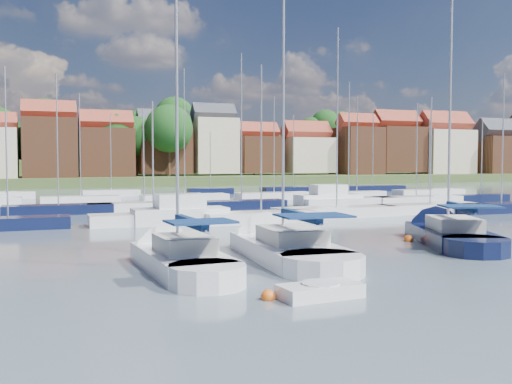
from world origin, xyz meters
name	(u,v)px	position (x,y,z in m)	size (l,w,h in m)	color
ground	(186,204)	(0.00, 40.00, 0.00)	(260.00, 260.00, 0.00)	#43535C
sailboat_left	(173,258)	(-9.53, 3.28, 0.36)	(3.42, 11.20, 15.08)	silver
sailboat_centre	(275,246)	(-3.93, 4.98, 0.35)	(4.38, 13.40, 17.85)	silver
sailboat_navy	(442,234)	(7.22, 5.97, 0.35)	(7.83, 12.83, 17.29)	black
tender	(320,291)	(-6.20, -4.45, 0.24)	(2.93, 1.54, 0.61)	silver
buoy_b	(268,300)	(-7.94, -4.05, 0.00)	(0.49, 0.49, 0.49)	#D85914
buoy_c	(314,274)	(-4.48, -0.57, 0.00)	(0.54, 0.54, 0.54)	beige
buoy_e	(408,241)	(4.98, 6.16, 0.00)	(0.54, 0.54, 0.54)	#D85914
buoy_h	(266,255)	(-4.63, 4.35, 0.00)	(0.55, 0.55, 0.55)	#D85914
marina_field	(215,202)	(1.91, 35.15, 0.43)	(79.62, 41.41, 15.93)	silver
far_shore_town	(110,162)	(2.23, 132.67, 4.61)	(212.46, 90.00, 22.27)	#40542A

